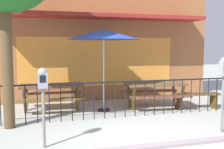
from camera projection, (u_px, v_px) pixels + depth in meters
name	position (u px, v px, depth m)	size (l,w,h in m)	color
ground	(143.00, 137.00, 5.66)	(40.00, 40.00, 0.00)	#A7ABA3
pub_storefront	(97.00, 21.00, 9.57)	(8.37, 1.52, 5.55)	#5D2E1D
patio_fence_front	(120.00, 93.00, 7.15)	(7.05, 0.04, 0.97)	black
picnic_table_left	(52.00, 90.00, 7.91)	(1.87, 1.45, 0.79)	brown
picnic_table_right	(155.00, 88.00, 8.27)	(1.92, 1.52, 0.79)	brown
patio_umbrella	(103.00, 35.00, 7.72)	(2.09, 2.09, 2.36)	black
patio_bench	(196.00, 97.00, 8.19)	(1.43, 0.52, 0.48)	brown
parking_meter_near	(43.00, 86.00, 4.94)	(0.18, 0.17, 1.49)	gray
parking_meter_far	(224.00, 74.00, 5.84)	(0.18, 0.17, 1.65)	slate
curb_edge	(156.00, 147.00, 5.06)	(11.72, 0.20, 0.11)	gray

